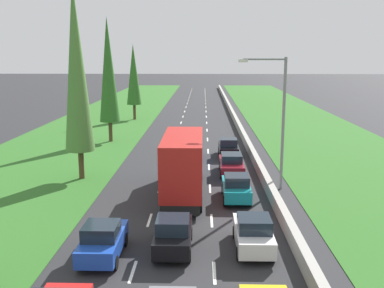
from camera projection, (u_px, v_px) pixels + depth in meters
The scene contains 17 objects.
ground_plane at pixel (194, 120), 62.89m from camera, with size 300.00×300.00×0.00m, color #28282B.
grass_verge_left at pixel (107, 119), 63.19m from camera, with size 14.00×140.00×0.04m, color #2D6623.
grass_verge_right at pixel (295, 120), 62.53m from camera, with size 14.00×140.00×0.04m, color #2D6623.
median_barrier at pixel (234, 117), 62.66m from camera, with size 0.44×120.00×0.85m, color #9E9B93.
lane_markings at pixel (194, 120), 62.89m from camera, with size 3.64×116.00×0.01m.
white_hatchback_right_lane at pixel (253, 233), 20.86m from camera, with size 1.74×3.90×1.72m.
blue_hatchback_left_lane at pixel (103, 240), 20.02m from camera, with size 1.74×3.90×1.72m.
teal_hatchback_right_lane at pixel (236, 187), 27.98m from camera, with size 1.74×3.90×1.72m.
maroon_sedan_right_lane at pixel (231, 164), 34.10m from camera, with size 1.82×4.50×1.64m.
black_hatchback_right_lane at pixel (228, 148), 39.94m from camera, with size 1.74×3.90×1.72m.
black_hatchback_centre_lane at pixel (173, 234), 20.76m from camera, with size 1.74×3.90×1.72m.
red_box_truck_centre_lane at pixel (184, 164), 28.58m from camera, with size 2.46×9.40×4.18m.
blue_sedan_centre_lane at pixel (190, 151), 38.61m from camera, with size 1.82×4.50×1.64m.
poplar_tree_second at pixel (76, 67), 31.32m from camera, with size 2.16×2.16×14.39m.
poplar_tree_third at pixel (108, 70), 45.48m from camera, with size 2.12×2.12×12.99m.
poplar_tree_fourth at pixel (134, 75), 61.55m from camera, with size 2.07×2.07×10.61m.
street_light_mast at pixel (278, 114), 29.49m from camera, with size 3.20×0.28×9.00m.
Camera 1 is at (1.22, -2.30, 9.16)m, focal length 41.10 mm.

